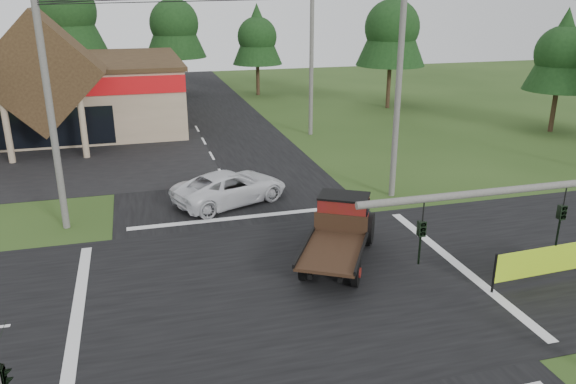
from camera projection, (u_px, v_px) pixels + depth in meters
name	position (u px, v px, depth m)	size (l,w,h in m)	color
ground	(284.00, 289.00, 20.08)	(120.00, 120.00, 0.00)	#284016
road_ns	(284.00, 288.00, 20.08)	(12.00, 120.00, 0.02)	black
road_ew	(284.00, 288.00, 20.08)	(120.00, 12.00, 0.02)	black
utility_pole_nw	(50.00, 109.00, 23.53)	(2.00, 0.30, 10.50)	#595651
utility_pole_ne	(399.00, 82.00, 27.39)	(2.00, 0.30, 11.50)	#595651
utility_pole_n	(312.00, 56.00, 40.15)	(2.00, 0.30, 11.20)	#595651
tree_row_c	(64.00, 8.00, 51.89)	(7.28, 7.28, 13.13)	#332316
tree_row_d	(174.00, 21.00, 55.76)	(6.16, 6.16, 11.11)	#332316
tree_row_e	(257.00, 35.00, 56.40)	(5.04, 5.04, 9.09)	#332316
tree_side_ne	(392.00, 25.00, 49.38)	(6.16, 6.16, 11.11)	#332316
tree_side_e_near	(563.00, 51.00, 40.95)	(5.04, 5.04, 9.09)	#332316
antique_flatbed_truck	(338.00, 234.00, 21.67)	(2.23, 5.83, 2.44)	#61190D
roadside_banner	(545.00, 265.00, 20.19)	(4.43, 0.13, 1.51)	#A0CD1B
white_pickup	(231.00, 187.00, 28.08)	(2.70, 5.86, 1.63)	silver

